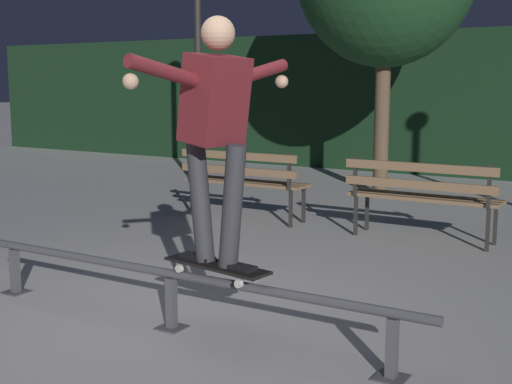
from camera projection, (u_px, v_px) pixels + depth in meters
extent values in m
plane|color=#ADAAA8|center=(167.00, 331.00, 4.68)|extent=(90.00, 90.00, 0.00)
cube|color=black|center=(492.00, 103.00, 12.30)|extent=(24.00, 1.20, 2.58)
cylinder|color=#47474C|center=(171.00, 274.00, 4.66)|extent=(3.69, 0.06, 0.06)
cube|color=#47474C|center=(15.00, 271.00, 5.50)|extent=(0.06, 0.06, 0.36)
cube|color=#47474C|center=(16.00, 292.00, 5.52)|extent=(0.18, 0.18, 0.01)
cube|color=#47474C|center=(171.00, 303.00, 4.70)|extent=(0.06, 0.06, 0.36)
cube|color=#47474C|center=(172.00, 328.00, 4.72)|extent=(0.18, 0.18, 0.01)
cube|color=#47474C|center=(392.00, 349.00, 3.90)|extent=(0.06, 0.06, 0.36)
cube|color=#47474C|center=(391.00, 378.00, 3.92)|extent=(0.18, 0.18, 0.01)
cube|color=black|center=(217.00, 265.00, 4.46)|extent=(0.80, 0.33, 0.02)
cube|color=black|center=(217.00, 264.00, 4.45)|extent=(0.79, 0.32, 0.00)
cube|color=#9E9EA3|center=(247.00, 276.00, 4.29)|extent=(0.08, 0.18, 0.02)
cube|color=#9E9EA3|center=(188.00, 261.00, 4.63)|extent=(0.08, 0.18, 0.02)
cylinder|color=beige|center=(239.00, 284.00, 4.23)|extent=(0.06, 0.04, 0.05)
cylinder|color=beige|center=(256.00, 278.00, 4.35)|extent=(0.06, 0.04, 0.05)
cylinder|color=beige|center=(179.00, 269.00, 4.57)|extent=(0.06, 0.04, 0.05)
cylinder|color=beige|center=(197.00, 264.00, 4.69)|extent=(0.06, 0.04, 0.05)
cube|color=black|center=(237.00, 267.00, 4.34)|extent=(0.27, 0.14, 0.03)
cube|color=black|center=(197.00, 257.00, 4.57)|extent=(0.27, 0.14, 0.03)
cylinder|color=#333338|center=(232.00, 207.00, 4.30)|extent=(0.22, 0.16, 0.79)
cylinder|color=#333338|center=(200.00, 202.00, 4.48)|extent=(0.22, 0.16, 0.79)
cube|color=maroon|center=(215.00, 100.00, 4.29)|extent=(0.39, 0.41, 0.57)
cylinder|color=maroon|center=(169.00, 73.00, 3.98)|extent=(0.18, 0.61, 0.21)
cylinder|color=maroon|center=(255.00, 74.00, 4.55)|extent=(0.18, 0.61, 0.21)
sphere|color=tan|center=(131.00, 81.00, 3.78)|extent=(0.09, 0.09, 0.09)
sphere|color=tan|center=(282.00, 82.00, 4.77)|extent=(0.09, 0.09, 0.09)
sphere|color=tan|center=(218.00, 33.00, 4.21)|extent=(0.21, 0.21, 0.21)
cube|color=#282623|center=(304.00, 205.00, 8.24)|extent=(0.04, 0.04, 0.44)
cube|color=#282623|center=(291.00, 209.00, 7.97)|extent=(0.04, 0.04, 0.44)
cube|color=#282623|center=(289.00, 171.00, 7.87)|extent=(0.04, 0.04, 0.44)
cube|color=#282623|center=(207.00, 195.00, 8.97)|extent=(0.04, 0.04, 0.44)
cube|color=#282623|center=(192.00, 198.00, 8.70)|extent=(0.04, 0.04, 0.44)
cube|color=#282623|center=(190.00, 164.00, 8.60)|extent=(0.04, 0.04, 0.44)
cube|color=brown|center=(252.00, 181.00, 8.55)|extent=(1.60, 0.10, 0.04)
cube|color=brown|center=(246.00, 182.00, 8.43)|extent=(1.60, 0.10, 0.04)
cube|color=brown|center=(240.00, 183.00, 8.32)|extent=(1.60, 0.10, 0.04)
cube|color=brown|center=(237.00, 171.00, 8.23)|extent=(1.60, 0.04, 0.09)
cube|color=brown|center=(237.00, 156.00, 8.20)|extent=(1.60, 0.04, 0.09)
cube|color=#282623|center=(495.00, 224.00, 7.11)|extent=(0.04, 0.04, 0.44)
cube|color=#282623|center=(488.00, 230.00, 6.84)|extent=(0.04, 0.04, 0.44)
cube|color=#282623|center=(489.00, 186.00, 6.74)|extent=(0.04, 0.04, 0.44)
cube|color=#282623|center=(367.00, 211.00, 7.84)|extent=(0.04, 0.04, 0.44)
cube|color=#282623|center=(356.00, 216.00, 7.57)|extent=(0.04, 0.04, 0.44)
cube|color=#282623|center=(355.00, 176.00, 7.47)|extent=(0.04, 0.04, 0.44)
cube|color=brown|center=(428.00, 196.00, 7.42)|extent=(1.60, 0.10, 0.04)
cube|color=brown|center=(424.00, 198.00, 7.30)|extent=(1.60, 0.10, 0.04)
cube|color=brown|center=(420.00, 199.00, 7.18)|extent=(1.60, 0.10, 0.04)
cube|color=brown|center=(418.00, 185.00, 7.10)|extent=(1.60, 0.04, 0.09)
cube|color=brown|center=(419.00, 167.00, 7.07)|extent=(1.60, 0.04, 0.09)
cylinder|color=brown|center=(382.00, 121.00, 10.21)|extent=(0.22, 0.22, 2.19)
cylinder|color=#282623|center=(198.00, 73.00, 10.72)|extent=(0.11, 0.11, 3.60)
cylinder|color=#282623|center=(200.00, 184.00, 11.00)|extent=(0.20, 0.20, 0.12)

